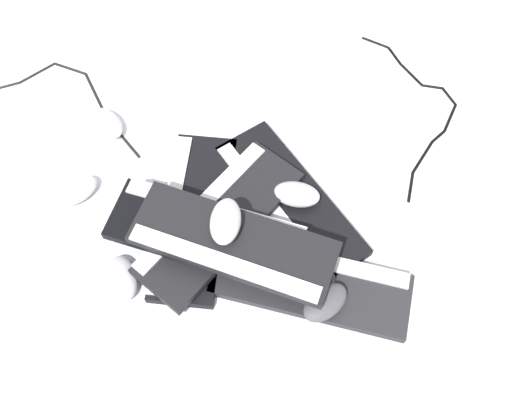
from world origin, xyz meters
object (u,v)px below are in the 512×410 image
mouse_1 (310,275)px  mouse_3 (122,278)px  mouse_4 (297,194)px  keyboard_3 (219,221)px  keyboard_5 (233,244)px  mouse_6 (76,191)px  keyboard_2 (193,215)px  keyboard_4 (207,233)px  mouse_0 (325,302)px  mouse_2 (107,123)px  keyboard_0 (311,284)px  mouse_5 (226,221)px  keyboard_1 (289,200)px

mouse_1 → mouse_3: (-0.13, -0.39, -0.03)m
mouse_1 → mouse_4: size_ratio=1.00×
keyboard_3 → keyboard_5: 0.11m
keyboard_3 → mouse_6: size_ratio=4.10×
mouse_1 → mouse_3: bearing=-170.0°
keyboard_3 → mouse_4: mouse_4 is taller
keyboard_3 → mouse_3: keyboard_3 is taller
keyboard_2 → keyboard_4: keyboard_4 is taller
keyboard_4 → keyboard_2: bearing=-168.6°
keyboard_2 → mouse_6: 0.29m
mouse_1 → mouse_0: bearing=-54.0°
keyboard_5 → keyboard_2: bearing=-156.4°
keyboard_4 → mouse_6: size_ratio=4.05×
keyboard_4 → mouse_2: 0.44m
mouse_0 → mouse_3: 0.45m
keyboard_0 → keyboard_4: bearing=-130.8°
mouse_1 → mouse_5: size_ratio=1.00×
keyboard_4 → mouse_4: keyboard_4 is taller
keyboard_3 → mouse_3: bearing=-76.7°
mouse_5 → keyboard_1: bearing=-44.4°
keyboard_1 → keyboard_4: (0.05, -0.21, 0.06)m
keyboard_3 → keyboard_4: bearing=-46.0°
keyboard_0 → mouse_1: 0.04m
mouse_3 → mouse_0: bearing=63.6°
mouse_2 → mouse_4: bearing=25.2°
mouse_2 → mouse_3: (0.43, -0.05, 0.00)m
mouse_0 → mouse_5: 0.27m
keyboard_3 → mouse_5: mouse_5 is taller
keyboard_1 → mouse_5: bearing=-68.0°
keyboard_0 → mouse_2: size_ratio=4.11×
keyboard_1 → keyboard_2: bearing=-97.5°
keyboard_2 → mouse_3: mouse_3 is taller
keyboard_0 → mouse_2: mouse_2 is taller
mouse_5 → mouse_3: bearing=115.0°
keyboard_4 → mouse_0: (0.22, 0.20, -0.02)m
keyboard_1 → mouse_5: (0.07, -0.17, 0.13)m
mouse_0 → mouse_6: mouse_0 is taller
mouse_2 → mouse_6: size_ratio=1.00×
keyboard_1 → mouse_6: (-0.18, -0.48, 0.01)m
mouse_0 → keyboard_4: bearing=109.5°
keyboard_2 → keyboard_5: (0.14, 0.06, 0.09)m
mouse_1 → mouse_4: bearing=107.2°
keyboard_5 → mouse_6: size_ratio=3.99×
mouse_3 → mouse_5: mouse_5 is taller
keyboard_1 → mouse_6: size_ratio=4.22×
keyboard_0 → mouse_4: mouse_4 is taller
keyboard_4 → keyboard_5: bearing=38.2°
mouse_4 → mouse_0: bearing=-67.9°
keyboard_5 → mouse_6: 0.43m
keyboard_4 → mouse_6: keyboard_4 is taller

